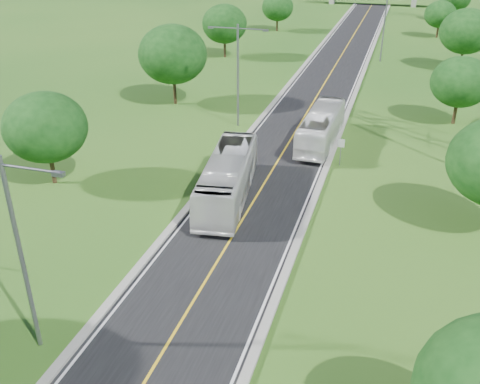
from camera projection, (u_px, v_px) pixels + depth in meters
The scene contains 17 objects.
ground at pixel (320, 91), 65.62m from camera, with size 260.00×260.00×0.00m, color #1E5016.
road at pixel (328, 78), 70.73m from camera, with size 8.00×150.00×0.06m, color black.
curb_left at pixel (296, 75), 71.80m from camera, with size 0.50×150.00×0.22m, color gray.
curb_right at pixel (360, 80), 69.60m from camera, with size 0.50×150.00×0.22m, color gray.
speed_limit_sign at pixel (341, 148), 44.75m from camera, with size 0.55×0.09×2.40m.
streetlight_near_left at pixel (18, 241), 23.49m from camera, with size 5.90×0.25×10.00m.
streetlight_mid_left at pixel (238, 67), 51.68m from camera, with size 5.90×0.25×10.00m.
streetlight_far_right at pixel (385, 20), 76.76m from camera, with size 5.90×0.25×10.00m.
tree_lb at pixel (45, 127), 40.34m from camera, with size 6.30×6.30×7.33m.
tree_lc at pixel (173, 54), 58.45m from camera, with size 7.56×7.56×8.79m.
tree_ld at pixel (224, 24), 79.75m from camera, with size 6.72×6.72×7.82m.
tree_le at pixel (278, 7), 99.89m from camera, with size 5.88×5.88×6.84m.
tree_rc at pixel (461, 82), 52.95m from camera, with size 5.88×5.88×6.84m.
tree_rd at pixel (467, 31), 72.51m from camera, with size 7.14×7.14×8.30m.
tree_re at pixel (440, 14), 94.22m from camera, with size 5.46×5.46×6.35m.
bus_outbound at pixel (321, 127), 49.14m from camera, with size 2.64×11.30×3.15m, color white.
bus_inbound at pixel (228, 177), 39.16m from camera, with size 2.85×12.18×3.39m, color silver.
Camera 1 is at (9.17, -4.30, 18.45)m, focal length 40.00 mm.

